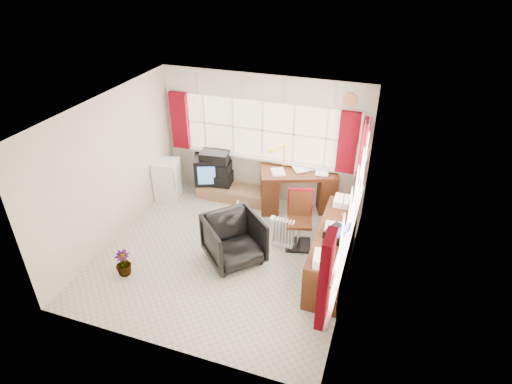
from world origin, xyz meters
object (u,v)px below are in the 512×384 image
task_chair (300,216)px  desk (298,187)px  office_chair (234,240)px  credenza (332,250)px  tv_bench (233,193)px  crt_tv (210,169)px  mini_fridge (167,179)px  desk_lamp (284,150)px  radiator (283,236)px

task_chair → desk: bearing=105.3°
office_chair → credenza: bearing=-36.4°
tv_bench → crt_tv: bearing=168.6°
task_chair → mini_fridge: (-2.87, 0.63, -0.14)m
desk → office_chair: 1.95m
office_chair → desk: bearing=26.6°
desk_lamp → task_chair: size_ratio=0.42×
office_chair → radiator: (0.66, 0.58, -0.17)m
office_chair → crt_tv: crt_tv is taller
office_chair → tv_bench: (-0.74, 1.78, -0.27)m
credenza → tv_bench: bearing=146.3°
task_chair → mini_fridge: 2.94m
task_chair → mini_fridge: bearing=167.6°
office_chair → crt_tv: size_ratio=1.12×
radiator → credenza: (0.88, -0.32, 0.16)m
desk → office_chair: desk is taller
crt_tv → mini_fridge: size_ratio=0.97×
crt_tv → credenza: bearing=-30.2°
mini_fridge → tv_bench: bearing=16.2°
office_chair → credenza: credenza is taller
credenza → mini_fridge: 3.71m
task_chair → office_chair: size_ratio=1.17×
desk_lamp → task_chair: bearing=-62.8°
tv_bench → desk: bearing=3.5°
radiator → desk_lamp: bearing=106.1°
task_chair → credenza: bearing=-38.6°
radiator → mini_fridge: size_ratio=0.69×
office_chair → desk_lamp: bearing=37.0°
desk → radiator: 1.30m
task_chair → office_chair: (-0.87, -0.79, -0.14)m
radiator → credenza: 0.95m
office_chair → mini_fridge: (-1.99, 1.42, 0.00)m
desk → radiator: bearing=-86.5°
desk → office_chair: (-0.58, -1.86, -0.06)m
radiator → tv_bench: bearing=139.4°
desk → desk_lamp: 0.76m
office_chair → crt_tv: bearing=77.7°
desk_lamp → tv_bench: (-0.99, -0.23, -0.99)m
desk → task_chair: (0.29, -1.07, 0.09)m
desk → desk_lamp: (-0.33, 0.15, 0.66)m
desk_lamp → desk: bearing=-24.1°
task_chair → credenza: task_chair is taller
credenza → mini_fridge: bearing=161.8°
tv_bench → mini_fridge: (-1.25, -0.36, 0.27)m
task_chair → radiator: bearing=-135.8°
desk_lamp → crt_tv: size_ratio=0.55×
desk_lamp → credenza: 2.29m
credenza → mini_fridge: size_ratio=2.51×
desk_lamp → mini_fridge: bearing=-165.2°
office_chair → credenza: (1.54, 0.26, -0.01)m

